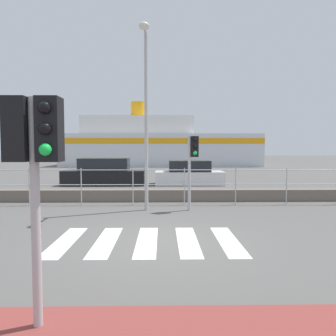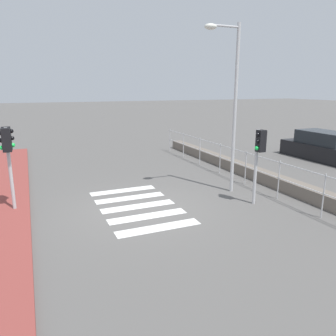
# 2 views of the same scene
# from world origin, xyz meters

# --- Properties ---
(ground_plane) EXTENTS (160.00, 160.00, 0.00)m
(ground_plane) POSITION_xyz_m (0.00, 0.00, 0.00)
(ground_plane) COLOR #565451
(crosswalk) EXTENTS (4.05, 2.40, 0.01)m
(crosswalk) POSITION_xyz_m (-0.21, 0.00, 0.00)
(crosswalk) COLOR silver
(crosswalk) RESTS_ON ground_plane
(seawall) EXTENTS (18.62, 0.55, 0.45)m
(seawall) POSITION_xyz_m (0.00, 5.53, 0.23)
(seawall) COLOR #6B6056
(seawall) RESTS_ON ground_plane
(harbor_fence) EXTENTS (16.80, 0.04, 1.33)m
(harbor_fence) POSITION_xyz_m (0.00, 4.65, 0.87)
(harbor_fence) COLOR #B2B2B5
(harbor_fence) RESTS_ON ground_plane
(traffic_light_near) EXTENTS (0.58, 0.41, 2.60)m
(traffic_light_near) POSITION_xyz_m (-1.22, -3.62, 2.04)
(traffic_light_near) COLOR #B2B2B5
(traffic_light_near) RESTS_ON ground_plane
(traffic_light_far) EXTENTS (0.34, 0.32, 2.44)m
(traffic_light_far) POSITION_xyz_m (1.13, 3.57, 1.80)
(traffic_light_far) COLOR #B2B2B5
(traffic_light_far) RESTS_ON ground_plane
(streetlamp) EXTENTS (0.32, 1.34, 5.79)m
(streetlamp) POSITION_xyz_m (-0.39, 3.39, 3.63)
(streetlamp) COLOR #B2B2B5
(streetlamp) RESTS_ON ground_plane
(parked_car_black) EXTENTS (4.51, 1.79, 1.49)m
(parked_car_black) POSITION_xyz_m (-3.11, 11.20, 0.63)
(parked_car_black) COLOR black
(parked_car_black) RESTS_ON ground_plane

